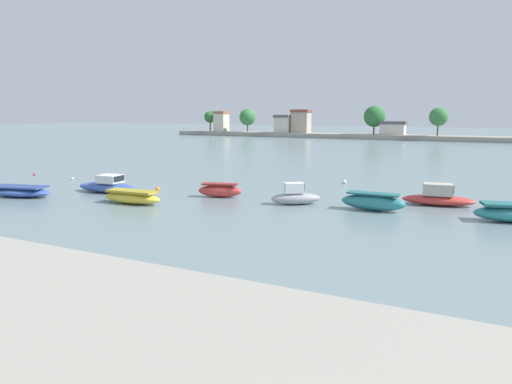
{
  "coord_description": "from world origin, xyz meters",
  "views": [
    {
      "loc": [
        27.11,
        -13.22,
        6.57
      ],
      "look_at": [
        12.3,
        17.76,
        0.43
      ],
      "focal_mm": 31.45,
      "sensor_mm": 36.0,
      "label": 1
    }
  ],
  "objects": [
    {
      "name": "moored_boat_1",
      "position": [
        -4.68,
        10.07,
        0.4
      ],
      "size": [
        5.65,
        3.04,
        0.84
      ],
      "rotation": [
        0.0,
        0.0,
        0.22
      ],
      "color": "#3856A8",
      "rests_on": "ground"
    },
    {
      "name": "mooring_buoy_3",
      "position": [
        16.8,
        27.44,
        0.18
      ],
      "size": [
        0.36,
        0.36,
        0.36
      ],
      "primitive_type": "sphere",
      "color": "white",
      "rests_on": "ground"
    },
    {
      "name": "moored_boat_5",
      "position": [
        16.01,
        16.61,
        0.58
      ],
      "size": [
        3.65,
        2.83,
        1.58
      ],
      "rotation": [
        0.0,
        0.0,
        0.54
      ],
      "color": "#9E9EA3",
      "rests_on": "ground"
    },
    {
      "name": "mooring_buoy_4",
      "position": [
        -7.94,
        18.27,
        0.14
      ],
      "size": [
        0.27,
        0.27,
        0.27
      ],
      "primitive_type": "sphere",
      "color": "white",
      "rests_on": "ground"
    },
    {
      "name": "moored_boat_2",
      "position": [
        0.2,
        14.54,
        0.54
      ],
      "size": [
        5.68,
        2.31,
        1.47
      ],
      "rotation": [
        0.0,
        0.0,
        0.07
      ],
      "color": "#3856A8",
      "rests_on": "ground"
    },
    {
      "name": "moored_boat_4",
      "position": [
        9.69,
        16.67,
        0.53
      ],
      "size": [
        3.59,
        1.88,
        1.1
      ],
      "rotation": [
        0.0,
        0.0,
        0.28
      ],
      "color": "#C63833",
      "rests_on": "ground"
    },
    {
      "name": "mooring_buoy_2",
      "position": [
        -13.97,
        18.75,
        0.13
      ],
      "size": [
        0.26,
        0.26,
        0.26
      ],
      "primitive_type": "sphere",
      "color": "red",
      "rests_on": "ground"
    },
    {
      "name": "mooring_buoy_0",
      "position": [
        3.73,
        16.59,
        0.2
      ],
      "size": [
        0.39,
        0.39,
        0.39
      ],
      "primitive_type": "sphere",
      "color": "orange",
      "rests_on": "ground"
    },
    {
      "name": "moored_boat_7",
      "position": [
        25.31,
        20.71,
        0.57
      ],
      "size": [
        5.09,
        2.18,
        1.56
      ],
      "rotation": [
        0.0,
        0.0,
        0.12
      ],
      "color": "#C63833",
      "rests_on": "ground"
    },
    {
      "name": "distant_shoreline",
      "position": [
        -2.09,
        100.4,
        2.52
      ],
      "size": [
        100.97,
        7.55,
        8.12
      ],
      "color": "gray",
      "rests_on": "ground"
    },
    {
      "name": "moored_boat_3",
      "position": [
        5.16,
        11.77,
        0.46
      ],
      "size": [
        4.8,
        1.71,
        0.98
      ],
      "rotation": [
        0.0,
        0.0,
        0.05
      ],
      "color": "yellow",
      "rests_on": "ground"
    },
    {
      "name": "moored_boat_6",
      "position": [
        21.44,
        16.99,
        0.58
      ],
      "size": [
        4.29,
        1.24,
        1.2
      ],
      "rotation": [
        0.0,
        0.0,
        -0.01
      ],
      "color": "teal",
      "rests_on": "ground"
    }
  ]
}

